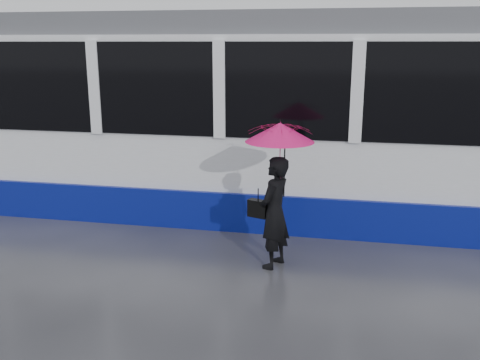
# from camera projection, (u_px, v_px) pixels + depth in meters

# --- Properties ---
(ground) EXTENTS (90.00, 90.00, 0.00)m
(ground) POSITION_uv_depth(u_px,v_px,m) (161.00, 258.00, 7.36)
(ground) COLOR #2C2C31
(ground) RESTS_ON ground
(rails) EXTENTS (34.00, 1.51, 0.02)m
(rails) POSITION_uv_depth(u_px,v_px,m) (208.00, 205.00, 9.73)
(rails) COLOR #3F3D38
(rails) RESTS_ON ground
(tram) EXTENTS (26.00, 2.56, 3.35)m
(tram) POSITION_uv_depth(u_px,v_px,m) (265.00, 118.00, 9.12)
(tram) COLOR white
(tram) RESTS_ON ground
(woman) EXTENTS (0.51, 0.63, 1.49)m
(woman) POSITION_uv_depth(u_px,v_px,m) (274.00, 213.00, 6.93)
(woman) COLOR black
(woman) RESTS_ON ground
(umbrella) EXTENTS (1.11, 1.11, 1.00)m
(umbrella) POSITION_uv_depth(u_px,v_px,m) (280.00, 146.00, 6.70)
(umbrella) COLOR #EC1368
(umbrella) RESTS_ON ground
(handbag) EXTENTS (0.29, 0.20, 0.41)m
(handbag) POSITION_uv_depth(u_px,v_px,m) (258.00, 208.00, 6.98)
(handbag) COLOR black
(handbag) RESTS_ON ground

